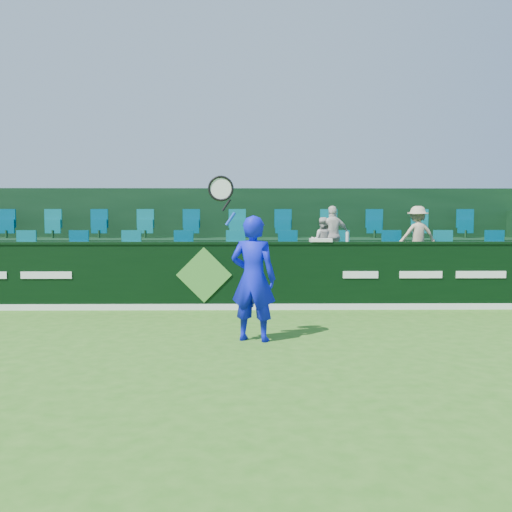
{
  "coord_description": "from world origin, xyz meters",
  "views": [
    {
      "loc": [
        0.88,
        -7.31,
        1.86
      ],
      "look_at": [
        1.01,
        2.8,
        1.15
      ],
      "focal_mm": 40.0,
      "sensor_mm": 36.0,
      "label": 1
    }
  ],
  "objects_px": {
    "tennis_player": "(253,277)",
    "towel": "(321,240)",
    "spectator_left": "(322,241)",
    "spectator_middle": "(333,235)",
    "drinks_bottle": "(347,237)",
    "spectator_right": "(417,235)"
  },
  "relations": [
    {
      "from": "tennis_player",
      "to": "spectator_left",
      "type": "xyz_separation_m",
      "value": [
        1.55,
        4.02,
        0.37
      ]
    },
    {
      "from": "towel",
      "to": "spectator_middle",
      "type": "bearing_deg",
      "value": 69.84
    },
    {
      "from": "tennis_player",
      "to": "towel",
      "type": "bearing_deg",
      "value": 64.62
    },
    {
      "from": "spectator_middle",
      "to": "drinks_bottle",
      "type": "xyz_separation_m",
      "value": [
        0.12,
        -1.12,
        0.01
      ]
    },
    {
      "from": "tennis_player",
      "to": "spectator_right",
      "type": "distance_m",
      "value": 5.44
    },
    {
      "from": "spectator_left",
      "to": "spectator_middle",
      "type": "xyz_separation_m",
      "value": [
        0.24,
        0.0,
        0.13
      ]
    },
    {
      "from": "towel",
      "to": "drinks_bottle",
      "type": "height_order",
      "value": "drinks_bottle"
    },
    {
      "from": "towel",
      "to": "spectator_left",
      "type": "bearing_deg",
      "value": 81.15
    },
    {
      "from": "spectator_left",
      "to": "drinks_bottle",
      "type": "height_order",
      "value": "spectator_left"
    },
    {
      "from": "spectator_left",
      "to": "towel",
      "type": "bearing_deg",
      "value": 89.14
    },
    {
      "from": "tennis_player",
      "to": "drinks_bottle",
      "type": "xyz_separation_m",
      "value": [
        1.9,
        2.9,
        0.5
      ]
    },
    {
      "from": "towel",
      "to": "drinks_bottle",
      "type": "bearing_deg",
      "value": 0.0
    },
    {
      "from": "spectator_left",
      "to": "towel",
      "type": "relative_size",
      "value": 2.4
    },
    {
      "from": "spectator_left",
      "to": "spectator_middle",
      "type": "distance_m",
      "value": 0.27
    },
    {
      "from": "spectator_left",
      "to": "tennis_player",
      "type": "bearing_deg",
      "value": 76.9
    },
    {
      "from": "spectator_middle",
      "to": "spectator_right",
      "type": "height_order",
      "value": "spectator_middle"
    },
    {
      "from": "spectator_middle",
      "to": "towel",
      "type": "bearing_deg",
      "value": 58.88
    },
    {
      "from": "tennis_player",
      "to": "spectator_left",
      "type": "height_order",
      "value": "tennis_player"
    },
    {
      "from": "tennis_player",
      "to": "towel",
      "type": "distance_m",
      "value": 3.23
    },
    {
      "from": "spectator_middle",
      "to": "towel",
      "type": "xyz_separation_m",
      "value": [
        -0.41,
        -1.12,
        -0.06
      ]
    },
    {
      "from": "spectator_middle",
      "to": "towel",
      "type": "relative_size",
      "value": 2.99
    },
    {
      "from": "tennis_player",
      "to": "spectator_left",
      "type": "distance_m",
      "value": 4.32
    }
  ]
}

